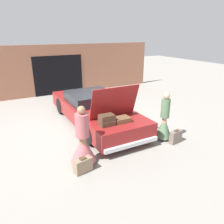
% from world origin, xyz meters
% --- Properties ---
extents(ground_plane, '(40.00, 40.00, 0.00)m').
position_xyz_m(ground_plane, '(0.00, 0.00, 0.00)').
color(ground_plane, gray).
extents(garage_wall_back, '(12.00, 0.14, 2.80)m').
position_xyz_m(garage_wall_back, '(0.00, 5.01, 1.39)').
color(garage_wall_back, '#9E664C').
rests_on(garage_wall_back, ground_plane).
extents(car, '(1.98, 5.46, 1.84)m').
position_xyz_m(car, '(-0.00, 0.01, 0.55)').
color(car, maroon).
rests_on(car, ground_plane).
extents(person_left, '(0.69, 0.69, 1.66)m').
position_xyz_m(person_left, '(-1.45, -2.51, 0.59)').
color(person_left, '#997051').
rests_on(person_left, ground_plane).
extents(person_right, '(0.54, 0.54, 1.62)m').
position_xyz_m(person_right, '(1.45, -2.44, 0.58)').
color(person_right, tan).
rests_on(person_right, ground_plane).
extents(suitcase_beside_left_person, '(0.52, 0.30, 0.41)m').
position_xyz_m(suitcase_beside_left_person, '(-1.63, -2.91, 0.19)').
color(suitcase_beside_left_person, '#8C7259').
rests_on(suitcase_beside_left_person, ground_plane).
extents(suitcase_beside_right_person, '(0.48, 0.24, 0.45)m').
position_xyz_m(suitcase_beside_right_person, '(1.62, -2.85, 0.21)').
color(suitcase_beside_right_person, '#75665B').
rests_on(suitcase_beside_right_person, ground_plane).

